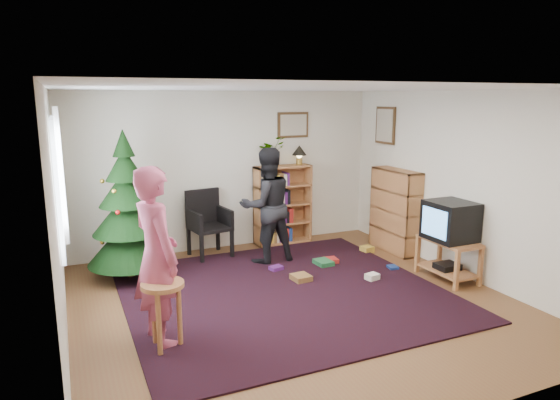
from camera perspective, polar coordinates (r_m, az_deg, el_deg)
name	(u,v)px	position (r m, az deg, el deg)	size (l,w,h in m)	color
floor	(294,302)	(6.10, 1.58, -11.53)	(5.00, 5.00, 0.00)	brown
ceiling	(295,88)	(5.61, 1.73, 12.65)	(5.00, 5.00, 0.00)	white
wall_back	(227,171)	(8.02, -6.07, 3.35)	(5.00, 0.02, 2.50)	silver
wall_front	(448,266)	(3.70, 18.65, -7.15)	(5.00, 0.02, 2.50)	silver
wall_left	(57,221)	(5.19, -24.15, -2.23)	(0.02, 5.00, 2.50)	silver
wall_right	(462,184)	(7.15, 20.07, 1.68)	(0.02, 5.00, 2.50)	silver
rug	(283,292)	(6.35, 0.40, -10.48)	(3.80, 3.60, 0.02)	black
window_pane	(58,185)	(5.73, -24.08, 1.57)	(0.04, 1.20, 1.40)	silver
curtain	(61,175)	(6.42, -23.74, 2.59)	(0.06, 0.35, 1.60)	white
picture_back	(293,125)	(8.35, 1.50, 8.57)	(0.55, 0.03, 0.42)	#4C3319
picture_right	(385,125)	(8.39, 11.96, 8.35)	(0.03, 0.50, 0.60)	#4C3319
christmas_tree	(128,217)	(6.93, -17.00, -1.92)	(1.11, 1.11, 2.01)	#3F2816
bookshelf_back	(283,204)	(8.29, 0.31, -0.41)	(0.95, 0.30, 1.30)	#AB703D
bookshelf_right	(395,210)	(8.06, 13.03, -1.08)	(0.30, 0.95, 1.30)	#AB703D
tv_stand	(448,256)	(7.08, 18.65, -6.08)	(0.45, 0.82, 0.55)	#AB703D
crt_tv	(450,221)	(6.95, 18.89, -2.26)	(0.54, 0.59, 0.51)	black
armchair	(208,220)	(7.75, -8.27, -2.29)	(0.63, 0.63, 1.01)	black
stool	(163,298)	(4.98, -13.21, -10.83)	(0.41, 0.41, 0.68)	#AB703D
person_standing	(156,256)	(5.01, -13.94, -6.27)	(0.65, 0.43, 1.78)	#AC4562
person_by_chair	(267,206)	(7.28, -1.54, -0.66)	(0.82, 0.64, 1.70)	black
potted_plant	(271,151)	(8.07, -0.98, 5.57)	(0.44, 0.38, 0.48)	gray
table_lamp	(299,152)	(8.28, 2.22, 5.55)	(0.24, 0.24, 0.32)	#A57F33
floor_clutter	(338,266)	(7.23, 6.65, -7.49)	(1.86, 1.29, 0.08)	#A51E19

